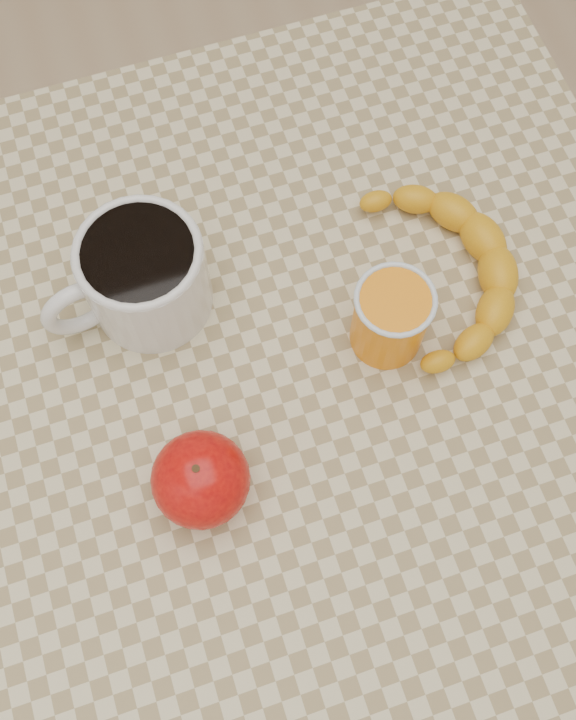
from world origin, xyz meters
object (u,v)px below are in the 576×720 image
object	(u,v)px
orange_juice_glass	(390,318)
apple	(201,479)
table	(288,396)
coffee_mug	(142,275)
banana	(444,272)

from	to	relation	value
orange_juice_glass	apple	xyz separation A→B (m)	(-0.21, -0.09, -0.01)
table	apple	size ratio (longest dim) A/B	8.88
orange_juice_glass	apple	size ratio (longest dim) A/B	0.96
coffee_mug	orange_juice_glass	xyz separation A→B (m)	(0.21, -0.11, -0.01)
banana	orange_juice_glass	bearing A→B (deg)	-140.21
orange_juice_glass	banana	size ratio (longest dim) A/B	0.32
table	orange_juice_glass	bearing A→B (deg)	0.35
table	coffee_mug	world-z (taller)	coffee_mug
coffee_mug	orange_juice_glass	distance (m)	0.23
table	apple	distance (m)	0.19
apple	orange_juice_glass	bearing A→B (deg)	23.08
table	orange_juice_glass	distance (m)	0.16
table	orange_juice_glass	world-z (taller)	orange_juice_glass
banana	apple	bearing A→B (deg)	-143.58
table	banana	size ratio (longest dim) A/B	2.92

